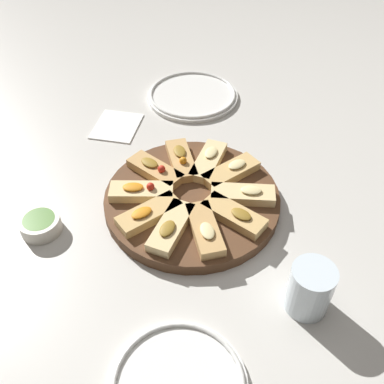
{
  "coord_description": "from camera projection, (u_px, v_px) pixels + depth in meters",
  "views": [
    {
      "loc": [
        0.64,
        0.05,
        0.65
      ],
      "look_at": [
        0.0,
        0.0,
        0.03
      ],
      "focal_mm": 42.0,
      "sensor_mm": 36.0,
      "label": 1
    }
  ],
  "objects": [
    {
      "name": "ground_plane",
      "position": [
        192.0,
        204.0,
        0.91
      ],
      "size": [
        3.0,
        3.0,
        0.0
      ],
      "primitive_type": "plane",
      "color": "beige"
    },
    {
      "name": "serving_board",
      "position": [
        192.0,
        200.0,
        0.9
      ],
      "size": [
        0.35,
        0.35,
        0.02
      ],
      "primitive_type": "cylinder",
      "color": "#51331E",
      "rests_on": "ground_plane"
    },
    {
      "name": "focaccia_slice_0",
      "position": [
        205.0,
        229.0,
        0.82
      ],
      "size": [
        0.13,
        0.08,
        0.03
      ],
      "color": "tan",
      "rests_on": "serving_board"
    },
    {
      "name": "focaccia_slice_1",
      "position": [
        234.0,
        215.0,
        0.84
      ],
      "size": [
        0.11,
        0.13,
        0.03
      ],
      "color": "tan",
      "rests_on": "serving_board"
    },
    {
      "name": "focaccia_slice_2",
      "position": [
        243.0,
        194.0,
        0.88
      ],
      "size": [
        0.05,
        0.13,
        0.03
      ],
      "color": "#E5C689",
      "rests_on": "serving_board"
    },
    {
      "name": "focaccia_slice_3",
      "position": [
        231.0,
        172.0,
        0.93
      ],
      "size": [
        0.12,
        0.12,
        0.03
      ],
      "color": "tan",
      "rests_on": "serving_board"
    },
    {
      "name": "focaccia_slice_4",
      "position": [
        209.0,
        161.0,
        0.95
      ],
      "size": [
        0.13,
        0.08,
        0.03
      ],
      "color": "#E5C689",
      "rests_on": "serving_board"
    },
    {
      "name": "focaccia_slice_5",
      "position": [
        181.0,
        160.0,
        0.96
      ],
      "size": [
        0.13,
        0.08,
        0.03
      ],
      "color": "tan",
      "rests_on": "serving_board"
    },
    {
      "name": "focaccia_slice_6",
      "position": [
        155.0,
        170.0,
        0.93
      ],
      "size": [
        0.11,
        0.13,
        0.03
      ],
      "color": "tan",
      "rests_on": "serving_board"
    },
    {
      "name": "focaccia_slice_7",
      "position": [
        141.0,
        191.0,
        0.89
      ],
      "size": [
        0.05,
        0.13,
        0.03
      ],
      "color": "#E5C689",
      "rests_on": "serving_board"
    },
    {
      "name": "focaccia_slice_8",
      "position": [
        149.0,
        214.0,
        0.84
      ],
      "size": [
        0.12,
        0.12,
        0.03
      ],
      "color": "tan",
      "rests_on": "serving_board"
    },
    {
      "name": "focaccia_slice_9",
      "position": [
        171.0,
        227.0,
        0.82
      ],
      "size": [
        0.13,
        0.08,
        0.03
      ],
      "color": "#E5C689",
      "rests_on": "serving_board"
    },
    {
      "name": "plate_left",
      "position": [
        192.0,
        95.0,
        1.19
      ],
      "size": [
        0.24,
        0.24,
        0.02
      ],
      "color": "white",
      "rests_on": "ground_plane"
    },
    {
      "name": "water_glass",
      "position": [
        310.0,
        289.0,
        0.71
      ],
      "size": [
        0.07,
        0.07,
        0.09
      ],
      "primitive_type": "cylinder",
      "color": "silver",
      "rests_on": "ground_plane"
    },
    {
      "name": "napkin_stack",
      "position": [
        117.0,
        126.0,
        1.1
      ],
      "size": [
        0.13,
        0.12,
        0.01
      ],
      "primitive_type": "cube",
      "rotation": [
        0.0,
        0.0,
        -0.13
      ],
      "color": "white",
      "rests_on": "ground_plane"
    },
    {
      "name": "dipping_bowl",
      "position": [
        40.0,
        224.0,
        0.85
      ],
      "size": [
        0.08,
        0.08,
        0.03
      ],
      "color": "silver",
      "rests_on": "ground_plane"
    }
  ]
}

